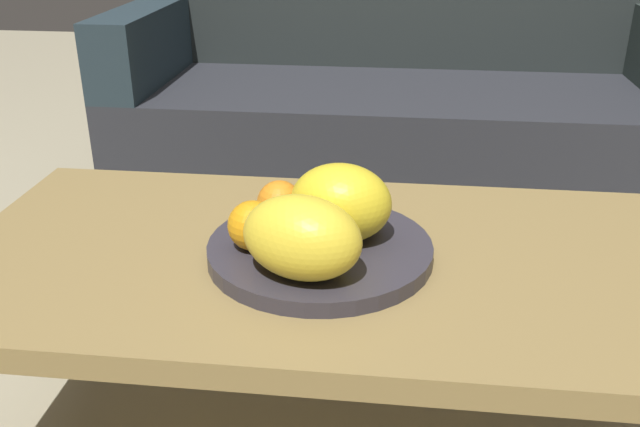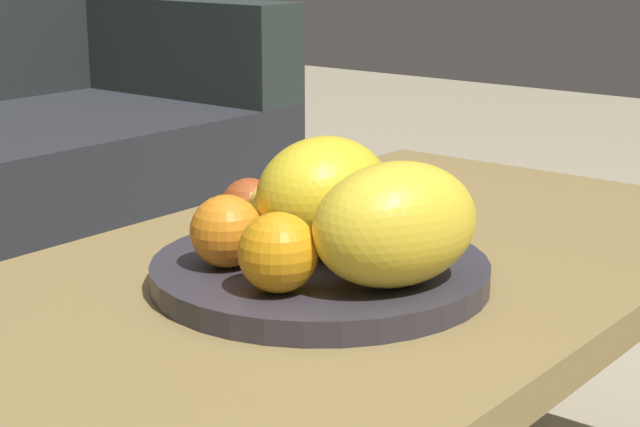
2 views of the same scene
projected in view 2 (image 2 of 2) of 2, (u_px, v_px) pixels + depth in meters
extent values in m
cube|color=olive|center=(318.00, 293.00, 1.10)|extent=(1.21, 0.61, 0.04)
cylinder|color=olive|center=(406.00, 288.00, 1.73)|extent=(0.05, 0.05, 0.37)
cube|color=#27312D|center=(170.00, 46.00, 2.41)|extent=(0.14, 0.70, 0.22)
cylinder|color=#322F39|center=(320.00, 272.00, 1.06)|extent=(0.35, 0.35, 0.03)
ellipsoid|color=yellow|center=(324.00, 195.00, 1.08)|extent=(0.17, 0.14, 0.12)
ellipsoid|color=yellow|center=(396.00, 224.00, 0.97)|extent=(0.20, 0.16, 0.12)
sphere|color=orange|center=(226.00, 231.00, 1.03)|extent=(0.07, 0.07, 0.07)
sphere|color=orange|center=(278.00, 253.00, 0.96)|extent=(0.08, 0.08, 0.08)
sphere|color=#A9481F|center=(251.00, 207.00, 1.14)|extent=(0.07, 0.07, 0.07)
ellipsoid|color=yellow|center=(281.00, 233.00, 1.09)|extent=(0.12, 0.14, 0.03)
ellipsoid|color=gold|center=(281.00, 230.00, 1.11)|extent=(0.15, 0.04, 0.03)
ellipsoid|color=yellow|center=(295.00, 227.00, 1.12)|extent=(0.14, 0.12, 0.03)
ellipsoid|color=yellow|center=(297.00, 204.00, 1.10)|extent=(0.15, 0.06, 0.03)
ellipsoid|color=yellow|center=(265.00, 204.00, 1.10)|extent=(0.12, 0.14, 0.03)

